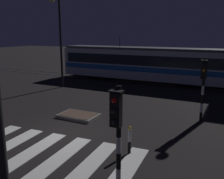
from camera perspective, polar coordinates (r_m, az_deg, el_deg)
The scene contains 10 objects.
ground_plane at distance 12.18m, azimuth -11.01°, elevation -9.89°, with size 120.00×120.00×0.00m, color black.
rail_near at distance 23.61m, azimuth 8.89°, elevation 1.23°, with size 80.00×0.12×0.03m, color #59595E.
rail_far at distance 24.96m, azimuth 9.90°, elevation 1.81°, with size 80.00×0.12×0.03m, color #59595E.
crosswalk_zebra at distance 10.85m, azimuth -17.43°, elevation -13.12°, with size 8.69×4.43×0.02m.
traffic_island at distance 14.45m, azimuth -7.43°, elevation -5.76°, with size 2.14×1.37×0.18m.
traffic_light_corner_far_right at distance 13.93m, azimuth 19.66°, elevation 1.93°, with size 0.36×0.42×3.35m.
traffic_light_corner_near_right at distance 6.81m, azimuth 1.16°, elevation -8.52°, with size 0.36×0.42×3.27m.
street_lamp_trackside_left at distance 21.89m, azimuth -11.82°, elevation 12.38°, with size 0.44×1.21×7.31m.
tram at distance 24.37m, azimuth 6.96°, elevation 5.77°, with size 16.42×2.58×4.15m.
bollard_island_edge at distance 10.08m, azimuth 3.90°, elevation -11.14°, with size 0.12×0.12×1.11m.
Camera 1 is at (7.00, -8.84, 4.62)m, focal length 41.10 mm.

